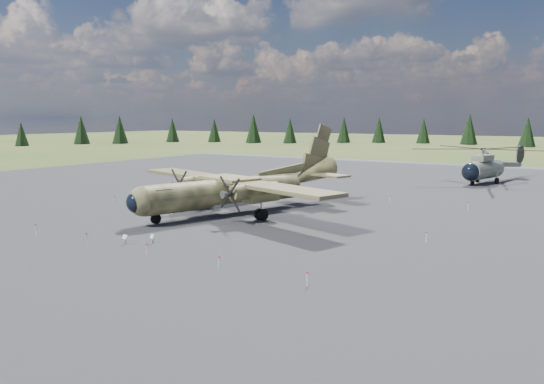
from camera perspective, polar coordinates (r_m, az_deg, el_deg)
The scene contains 8 objects.
ground at distance 47.36m, azimuth -3.30°, elevation -3.02°, with size 500.00×500.00×0.00m, color brown.
apron at distance 55.67m, azimuth 2.70°, elevation -1.36°, with size 120.00×120.00×0.04m, color #5E5D62.
transport_plane at distance 50.37m, azimuth -3.71°, elevation 0.59°, with size 26.58×23.69×8.91m.
helicopter_near at distance 78.88m, azimuth 21.89°, elevation 3.39°, with size 23.63×24.53×4.93m.
info_placard_left at distance 39.59m, azimuth -15.52°, elevation -4.79°, with size 0.47×0.24×0.71m.
info_placard_right at distance 39.33m, azimuth -12.74°, elevation -4.79°, with size 0.48×0.30×0.69m.
barrier_fence at distance 47.47m, azimuth -3.81°, elevation -2.37°, with size 33.12×29.62×0.85m.
treeline at distance 47.10m, azimuth 1.76°, elevation 2.81°, with size 312.78×316.52×10.89m.
Camera 1 is at (27.10, -37.78, 9.01)m, focal length 35.00 mm.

